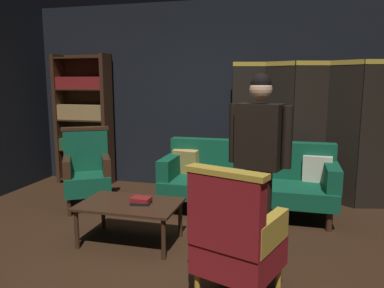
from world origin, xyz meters
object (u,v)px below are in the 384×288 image
book_red_leather (141,199)px  bookshelf (84,117)px  book_black_cloth (141,202)px  velvet_couch (248,177)px  armchair_wing_left (87,171)px  folding_screen (309,130)px  standing_figure (259,150)px  armchair_gilt_accent (236,238)px  coffee_table (130,207)px

book_red_leather → bookshelf: bearing=131.9°
bookshelf → book_black_cloth: bookshelf is taller
velvet_couch → book_red_leather: (-0.93, -1.23, 0.02)m
velvet_couch → armchair_wing_left: armchair_wing_left is taller
folding_screen → standing_figure: bearing=-104.8°
armchair_gilt_accent → book_black_cloth: armchair_gilt_accent is taller
book_black_cloth → book_red_leather: 0.03m
book_black_cloth → velvet_couch: bearing=53.1°
coffee_table → book_black_cloth: book_black_cloth is taller
folding_screen → armchair_wing_left: folding_screen is taller
standing_figure → armchair_wing_left: bearing=158.4°
velvet_couch → coffee_table: bearing=-130.1°
velvet_couch → armchair_wing_left: (-2.04, -0.36, 0.04)m
bookshelf → standing_figure: (2.93, -2.00, -0.05)m
coffee_table → armchair_gilt_accent: size_ratio=0.96×
bookshelf → book_red_leather: 2.72m
folding_screen → bookshelf: size_ratio=1.03×
bookshelf → book_black_cloth: bearing=-48.1°
velvet_couch → book_red_leather: bearing=-126.9°
folding_screen → book_red_leather: size_ratio=11.07×
armchair_wing_left → armchair_gilt_accent: bearing=-36.8°
armchair_gilt_accent → folding_screen: bearing=77.2°
velvet_couch → standing_figure: bearing=-79.6°
bookshelf → velvet_couch: 2.87m
bookshelf → standing_figure: bookshelf is taller
armchair_wing_left → coffee_table: bearing=-41.6°
folding_screen → book_red_leather: (-1.66, -1.89, -0.52)m
armchair_wing_left → standing_figure: bearing=-21.6°
folding_screen → coffee_table: folding_screen is taller
velvet_couch → book_red_leather: 1.54m
armchair_gilt_accent → book_red_leather: 1.30m
velvet_couch → standing_figure: size_ratio=1.25×
coffee_table → armchair_wing_left: armchair_wing_left is taller
velvet_couch → coffee_table: (-1.04, -1.24, -0.08)m
coffee_table → book_black_cloth: (0.12, 0.01, 0.06)m
bookshelf → armchair_wing_left: size_ratio=1.97×
coffee_table → armchair_gilt_accent: bearing=-32.2°
armchair_wing_left → book_red_leather: 1.41m
bookshelf → book_black_cloth: (1.77, -1.98, -0.64)m
armchair_gilt_accent → book_red_leather: size_ratio=5.44×
velvet_couch → coffee_table: size_ratio=2.12×
book_black_cloth → coffee_table: bearing=-176.4°
folding_screen → bookshelf: bookshelf is taller
bookshelf → armchair_wing_left: bookshelf is taller
standing_figure → armchair_gilt_accent: bearing=-97.4°
book_black_cloth → armchair_gilt_accent: bearing=-35.3°
bookshelf → armchair_wing_left: 1.41m
standing_figure → book_red_leather: standing_figure is taller
armchair_gilt_accent → standing_figure: bearing=82.6°
book_red_leather → coffee_table: bearing=-176.4°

